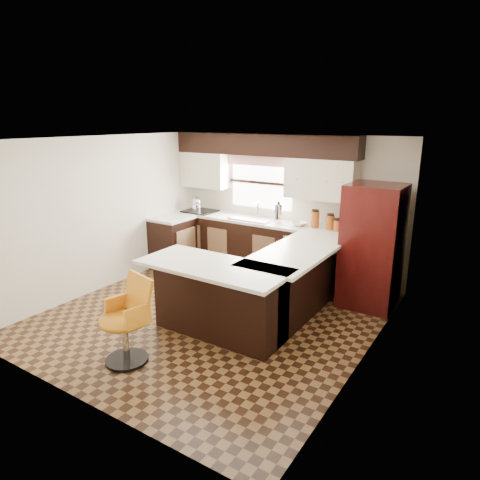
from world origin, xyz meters
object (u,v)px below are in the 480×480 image
Objects in this scene: peninsula_return at (220,300)px; bar_chair at (124,321)px; refrigerator at (372,246)px; peninsula_long at (292,284)px.

peninsula_return is 1.68× the size of bar_chair.
peninsula_return is at bearing -124.89° from refrigerator.
bar_chair is at bearing -116.21° from peninsula_long.
refrigerator reaches higher than bar_chair.
peninsula_long and peninsula_return have the same top height.
refrigerator reaches higher than peninsula_long.
bar_chair reaches higher than peninsula_return.
bar_chair reaches higher than peninsula_long.
refrigerator is at bearing 49.13° from peninsula_long.
bar_chair is at bearing -121.24° from refrigerator.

